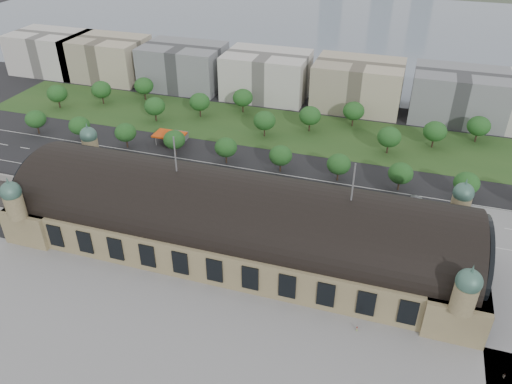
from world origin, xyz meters
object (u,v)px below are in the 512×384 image
(pedestrian_2, at_px, (504,376))
(bus_mid, at_px, (261,200))
(traffic_car_2, at_px, (167,177))
(traffic_car_4, at_px, (274,200))
(bus_west, at_px, (205,183))
(traffic_car_1, at_px, (62,150))
(parked_car_6, at_px, (211,202))
(parked_car_0, at_px, (121,186))
(parked_car_1, at_px, (137,189))
(parked_car_4, at_px, (150,192))
(petrol_station, at_px, (175,135))
(parked_car_3, at_px, (123,181))
(traffic_car_5, at_px, (416,198))
(traffic_car_3, at_px, (173,167))
(bus_east, at_px, (316,209))
(pedestrian_0, at_px, (357,329))
(parked_car_2, at_px, (130,182))
(parked_car_5, at_px, (211,197))

(pedestrian_2, bearing_deg, bus_mid, 12.11)
(traffic_car_2, bearing_deg, bus_mid, 88.72)
(traffic_car_4, xyz_separation_m, bus_mid, (-4.19, -2.86, 0.96))
(bus_west, bearing_deg, traffic_car_1, 85.15)
(parked_car_6, relative_size, pedestrian_2, 3.58)
(parked_car_0, relative_size, parked_car_1, 0.84)
(traffic_car_1, distance_m, bus_west, 73.00)
(parked_car_1, bearing_deg, parked_car_4, 64.02)
(petrol_station, height_order, parked_car_3, petrol_station)
(parked_car_0, bearing_deg, traffic_car_5, 76.05)
(traffic_car_4, distance_m, parked_car_0, 60.97)
(traffic_car_2, distance_m, pedestrian_2, 136.43)
(traffic_car_3, xyz_separation_m, traffic_car_4, (47.37, -11.87, -0.02))
(traffic_car_5, relative_size, bus_east, 0.39)
(traffic_car_5, xyz_separation_m, parked_car_3, (-113.02, -23.06, 0.09))
(bus_mid, bearing_deg, traffic_car_1, 76.70)
(traffic_car_4, xyz_separation_m, parked_car_1, (-53.19, -8.86, 0.03))
(parked_car_4, bearing_deg, bus_mid, 74.81)
(petrol_station, distance_m, traffic_car_2, 34.24)
(traffic_car_4, relative_size, parked_car_1, 0.79)
(petrol_station, bearing_deg, parked_car_6, -50.91)
(petrol_station, relative_size, pedestrian_0, 8.74)
(traffic_car_5, bearing_deg, traffic_car_1, 98.00)
(parked_car_4, bearing_deg, petrol_station, 169.86)
(traffic_car_2, xyz_separation_m, bus_east, (62.77, -5.31, 0.90))
(parked_car_2, height_order, parked_car_5, parked_car_2)
(traffic_car_1, xyz_separation_m, pedestrian_0, (140.32, -64.64, 0.01))
(traffic_car_3, height_order, parked_car_3, parked_car_3)
(parked_car_0, xyz_separation_m, bus_west, (31.60, 10.65, 1.02))
(petrol_station, height_order, traffic_car_3, petrol_station)
(traffic_car_4, xyz_separation_m, bus_east, (16.56, -2.06, 0.77))
(parked_car_2, distance_m, parked_car_3, 3.32)
(traffic_car_4, bearing_deg, parked_car_2, -77.42)
(petrol_station, height_order, parked_car_6, petrol_station)
(traffic_car_5, height_order, bus_west, bus_west)
(traffic_car_2, xyz_separation_m, pedestrian_0, (85.20, -57.68, 0.16))
(traffic_car_4, height_order, bus_east, bus_east)
(traffic_car_5, xyz_separation_m, bus_east, (-34.87, -20.26, 0.83))
(parked_car_4, xyz_separation_m, bus_east, (64.06, 6.80, 0.79))
(bus_west, bearing_deg, parked_car_1, 115.75)
(petrol_station, xyz_separation_m, traffic_car_3, (10.31, -23.55, -2.16))
(petrol_station, relative_size, parked_car_2, 2.57)
(traffic_car_4, distance_m, bus_west, 28.87)
(parked_car_1, height_order, bus_east, bus_east)
(petrol_station, bearing_deg, traffic_car_2, -70.38)
(parked_car_1, relative_size, bus_east, 0.52)
(parked_car_1, relative_size, parked_car_4, 1.26)
(traffic_car_4, distance_m, parked_car_2, 58.47)
(bus_east, xyz_separation_m, pedestrian_0, (22.43, -52.37, -0.74))
(traffic_car_4, bearing_deg, parked_car_1, -72.73)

